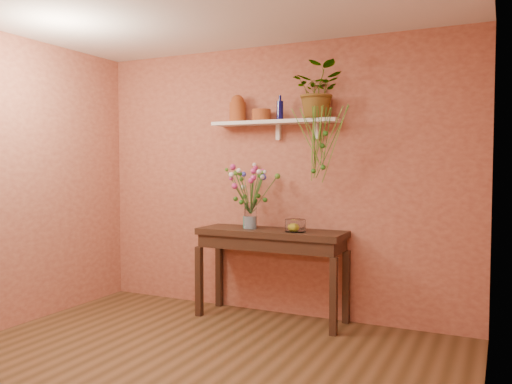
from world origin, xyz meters
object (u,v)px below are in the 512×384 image
at_px(blue_bottle, 280,110).
at_px(spider_plant, 319,91).
at_px(glass_vase, 250,218).
at_px(terracotta_jug, 238,109).
at_px(bouquet, 250,181).
at_px(glass_bowl, 295,226).
at_px(sideboard, 271,243).

bearing_deg(blue_bottle, spider_plant, -2.93).
bearing_deg(glass_vase, blue_bottle, 29.47).
distance_m(terracotta_jug, bouquet, 0.77).
bearing_deg(blue_bottle, glass_vase, -150.53).
xyz_separation_m(spider_plant, glass_bowl, (-0.17, -0.15, -1.26)).
relative_size(glass_vase, glass_bowl, 1.32).
bearing_deg(blue_bottle, terracotta_jug, 177.72).
height_order(sideboard, terracotta_jug, terracotta_jug).
xyz_separation_m(terracotta_jug, glass_vase, (0.22, -0.16, -1.08)).
bearing_deg(bouquet, terracotta_jug, 143.60).
bearing_deg(terracotta_jug, bouquet, -36.40).
relative_size(terracotta_jug, bouquet, 0.50).
bearing_deg(glass_bowl, bouquet, 177.70).
bearing_deg(blue_bottle, sideboard, -108.95).
distance_m(bouquet, glass_bowl, 0.63).
bearing_deg(glass_vase, spider_plant, 10.52).
bearing_deg(sideboard, bouquet, -171.61).
bearing_deg(terracotta_jug, glass_vase, -35.58).
xyz_separation_m(sideboard, spider_plant, (0.44, 0.10, 1.44)).
bearing_deg(glass_bowl, spider_plant, 40.58).
bearing_deg(spider_plant, blue_bottle, 177.07).
relative_size(sideboard, blue_bottle, 6.03).
bearing_deg(glass_vase, terracotta_jug, 144.42).
height_order(terracotta_jug, spider_plant, spider_plant).
xyz_separation_m(blue_bottle, bouquet, (-0.25, -0.15, -0.69)).
distance_m(terracotta_jug, spider_plant, 0.89).
distance_m(sideboard, bouquet, 0.63).
height_order(terracotta_jug, glass_bowl, terracotta_jug).
relative_size(bouquet, glass_bowl, 2.84).
bearing_deg(glass_vase, sideboard, 6.58).
height_order(spider_plant, glass_vase, spider_plant).
bearing_deg(sideboard, terracotta_jug, 162.60).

